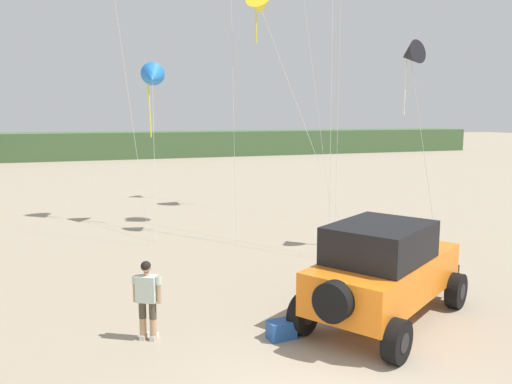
{
  "coord_description": "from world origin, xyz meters",
  "views": [
    {
      "loc": [
        -3.61,
        -6.46,
        4.54
      ],
      "look_at": [
        0.22,
        4.16,
        2.85
      ],
      "focal_mm": 35.58,
      "sensor_mm": 36.0,
      "label": 1
    }
  ],
  "objects": [
    {
      "name": "person_watching",
      "position": [
        -2.35,
        3.54,
        0.94
      ],
      "size": [
        0.56,
        0.44,
        1.67
      ],
      "color": "tan",
      "rests_on": "ground_plane"
    },
    {
      "name": "kite_black_sled",
      "position": [
        6.93,
        7.88,
        6.52
      ],
      "size": [
        1.18,
        1.52,
        7.01
      ],
      "color": "black",
      "rests_on": "ground_plane"
    },
    {
      "name": "kite_blue_swept",
      "position": [
        3.04,
        11.54,
        8.5
      ],
      "size": [
        1.92,
        5.66,
        9.14
      ],
      "color": "yellow",
      "rests_on": "ground_plane"
    },
    {
      "name": "jeep",
      "position": [
        2.73,
        2.75,
        1.2
      ],
      "size": [
        4.96,
        4.29,
        2.26
      ],
      "color": "orange",
      "rests_on": "ground_plane"
    },
    {
      "name": "kite_red_delta",
      "position": [
        -0.43,
        14.85,
        6.12
      ],
      "size": [
        1.3,
        3.89,
        6.8
      ],
      "color": "blue",
      "rests_on": "ground_plane"
    },
    {
      "name": "cooler_box",
      "position": [
        0.24,
        2.66,
        0.19
      ],
      "size": [
        0.58,
        0.4,
        0.38
      ],
      "primitive_type": "cube",
      "rotation": [
        0.0,
        0.0,
        0.07
      ],
      "color": "#23519E",
      "rests_on": "ground_plane"
    },
    {
      "name": "dune_ridge",
      "position": [
        0.72,
        51.26,
        1.41
      ],
      "size": [
        90.0,
        6.03,
        2.81
      ],
      "primitive_type": "cube",
      "color": "#426038",
      "rests_on": "ground_plane"
    }
  ]
}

